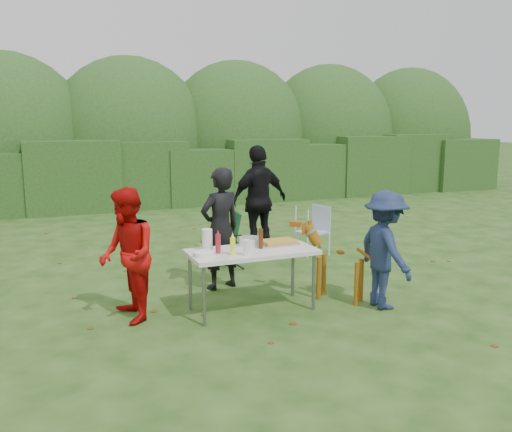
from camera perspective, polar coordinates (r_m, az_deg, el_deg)
name	(u,v)px	position (r m, az deg, el deg)	size (l,w,h in m)	color
ground	(264,301)	(6.90, 0.90, -8.89)	(80.00, 80.00, 0.00)	#1E4211
hedge_row	(142,174)	(14.29, -11.91, 4.34)	(22.00, 1.40, 1.70)	#23471C
shrub_backdrop	(130,142)	(15.82, -13.10, 7.57)	(20.00, 2.60, 3.20)	#3D6628
folding_table	(252,254)	(6.39, -0.44, -4.04)	(1.50, 0.70, 0.74)	silver
person_cook	(220,229)	(7.21, -3.77, -1.34)	(0.60, 0.39, 1.64)	black
person_red_jacket	(127,255)	(6.21, -13.40, -4.05)	(0.74, 0.58, 1.52)	#B60A09
person_black_puffy	(259,200)	(9.01, 0.31, 1.65)	(1.08, 0.45, 1.84)	black
child	(385,250)	(6.67, 13.43, -3.48)	(0.92, 0.53, 1.43)	#1C284C
dog	(340,264)	(6.87, 8.85, -4.99)	(1.00, 0.40, 0.95)	#864E10
camping_chair	(222,240)	(8.31, -3.62, -2.51)	(0.54, 0.54, 0.86)	#114021
lawn_chair	(312,230)	(9.18, 5.95, -1.47)	(0.48, 0.48, 0.82)	#466ACF
food_tray	(279,244)	(6.64, 2.41, -2.93)	(0.45, 0.30, 0.02)	#B7B7BA
focaccia_bread	(279,241)	(6.64, 2.41, -2.69)	(0.40, 0.26, 0.04)	gold
mustard_bottle	(233,246)	(6.12, -2.47, -3.20)	(0.06, 0.06, 0.20)	#FCFF2E
ketchup_bottle	(218,244)	(6.20, -4.01, -2.94)	(0.06, 0.06, 0.22)	maroon
beer_bottle	(261,239)	(6.41, 0.50, -2.39)	(0.06, 0.06, 0.24)	#47230F
paper_towel_roll	(207,240)	(6.32, -5.16, -2.53)	(0.12, 0.12, 0.26)	white
cup_stack	(247,248)	(6.09, -1.01, -3.36)	(0.08, 0.08, 0.18)	white
pasta_bowl	(250,241)	(6.58, -0.66, -2.70)	(0.26, 0.26, 0.10)	silver
plate_stack	(204,254)	(6.10, -5.51, -4.01)	(0.24, 0.24, 0.05)	white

